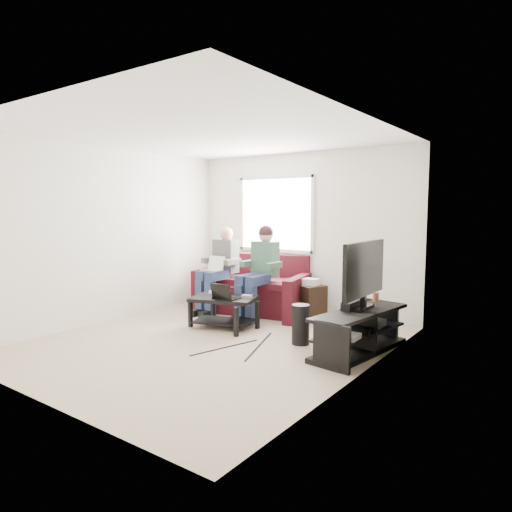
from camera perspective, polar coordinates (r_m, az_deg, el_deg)
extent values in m
plane|color=#C2B597|center=(5.95, -5.56, -10.63)|extent=(4.50, 4.50, 0.00)
plane|color=white|center=(5.77, -5.83, 14.94)|extent=(4.50, 4.50, 0.00)
plane|color=white|center=(7.55, 5.70, 2.93)|extent=(4.50, 0.00, 4.50)
plane|color=white|center=(4.30, -25.94, 0.06)|extent=(4.50, 0.00, 4.50)
plane|color=white|center=(7.19, -17.74, 2.53)|extent=(0.00, 4.50, 4.50)
plane|color=white|center=(4.64, 13.15, 0.91)|extent=(0.00, 4.50, 4.50)
cube|color=white|center=(7.79, 2.49, 5.26)|extent=(1.40, 0.01, 1.20)
cube|color=silver|center=(7.78, 2.45, 5.26)|extent=(1.48, 0.04, 1.28)
cube|color=#451116|center=(7.58, -0.71, -5.19)|extent=(1.81, 1.21, 0.46)
cube|color=#451116|center=(7.82, 0.98, -1.41)|extent=(1.66, 0.54, 0.47)
cube|color=#451116|center=(8.12, -5.86, -3.76)|extent=(0.35, 0.99, 0.65)
cube|color=#451116|center=(7.07, 5.22, -5.22)|extent=(0.35, 0.99, 0.65)
cube|color=#451116|center=(7.76, -3.20, -2.85)|extent=(0.90, 0.90, 0.10)
cube|color=#451116|center=(7.28, 1.75, -3.43)|extent=(0.90, 0.90, 0.10)
cube|color=navy|center=(7.46, -5.98, -2.30)|extent=(0.16, 0.45, 0.14)
cube|color=navy|center=(7.33, -4.81, -2.44)|extent=(0.16, 0.45, 0.14)
cube|color=navy|center=(7.38, -6.91, -5.14)|extent=(0.13, 0.13, 0.56)
cube|color=navy|center=(7.25, -5.74, -5.33)|extent=(0.13, 0.13, 0.56)
cube|color=slate|center=(7.60, -3.81, 0.00)|extent=(0.40, 0.22, 0.55)
sphere|color=#DBA389|center=(7.59, -3.74, 2.80)|extent=(0.22, 0.22, 0.22)
cube|color=navy|center=(6.96, -1.05, -2.87)|extent=(0.16, 0.45, 0.14)
cube|color=navy|center=(6.84, 0.29, -3.02)|extent=(0.16, 0.45, 0.14)
cube|color=navy|center=(6.88, -1.97, -5.93)|extent=(0.13, 0.13, 0.56)
cube|color=navy|center=(6.76, -0.62, -6.14)|extent=(0.13, 0.13, 0.56)
cube|color=#4D4F4F|center=(7.12, 1.15, -0.39)|extent=(0.40, 0.22, 0.55)
sphere|color=#DBA389|center=(7.11, 1.25, 2.59)|extent=(0.22, 0.22, 0.22)
sphere|color=#30181B|center=(7.11, 1.25, 2.91)|extent=(0.23, 0.23, 0.23)
cube|color=black|center=(6.50, -4.08, -5.35)|extent=(1.02, 0.81, 0.05)
cube|color=black|center=(6.57, -4.06, -8.11)|extent=(0.92, 0.71, 0.02)
cube|color=black|center=(6.64, -8.21, -7.12)|extent=(0.05, 0.05, 0.40)
cube|color=black|center=(6.11, -2.50, -8.23)|extent=(0.05, 0.05, 0.40)
cube|color=black|center=(6.99, -5.42, -6.42)|extent=(0.05, 0.05, 0.40)
cube|color=black|center=(6.49, 0.18, -7.38)|extent=(0.05, 0.05, 0.40)
cube|color=silver|center=(6.76, -5.26, -4.53)|extent=(0.16, 0.14, 0.04)
cube|color=black|center=(6.69, -3.75, -4.63)|extent=(0.16, 0.14, 0.04)
cube|color=gray|center=(6.42, -1.16, -5.06)|extent=(0.16, 0.12, 0.04)
cube|color=black|center=(5.52, 12.86, -6.90)|extent=(0.66, 1.55, 0.04)
cube|color=black|center=(5.58, 12.80, -9.21)|extent=(0.61, 1.49, 0.03)
cube|color=black|center=(5.64, 12.75, -11.38)|extent=(0.66, 1.55, 0.06)
cube|color=black|center=(4.93, 9.41, -11.16)|extent=(0.45, 0.10, 0.50)
cube|color=black|center=(6.24, 15.46, -7.65)|extent=(0.45, 0.10, 0.50)
cube|color=black|center=(5.60, 13.27, -6.30)|extent=(0.12, 0.40, 0.04)
cube|color=black|center=(5.59, 13.29, -5.50)|extent=(0.06, 0.06, 0.12)
cube|color=black|center=(5.52, 13.38, -1.58)|extent=(0.05, 1.10, 0.65)
cube|color=#D1316D|center=(5.53, 13.10, -1.56)|extent=(0.01, 1.01, 0.58)
cube|color=black|center=(5.64, 12.14, -5.88)|extent=(0.12, 0.50, 0.10)
cylinder|color=#996542|center=(6.10, 14.76, -4.96)|extent=(0.08, 0.08, 0.12)
cube|color=silver|center=(5.21, 11.07, -9.74)|extent=(0.30, 0.22, 0.06)
cube|color=gray|center=(5.83, 13.98, -8.01)|extent=(0.34, 0.26, 0.08)
cube|color=black|center=(5.52, 12.61, -8.83)|extent=(0.38, 0.30, 0.07)
cylinder|color=black|center=(5.79, 5.60, -8.51)|extent=(0.22, 0.22, 0.50)
cube|color=black|center=(5.53, 8.89, -11.82)|extent=(0.27, 0.51, 0.03)
cube|color=black|center=(7.03, 6.87, -5.80)|extent=(0.36, 0.36, 0.54)
cube|color=silver|center=(6.97, 6.90, -3.23)|extent=(0.22, 0.18, 0.10)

